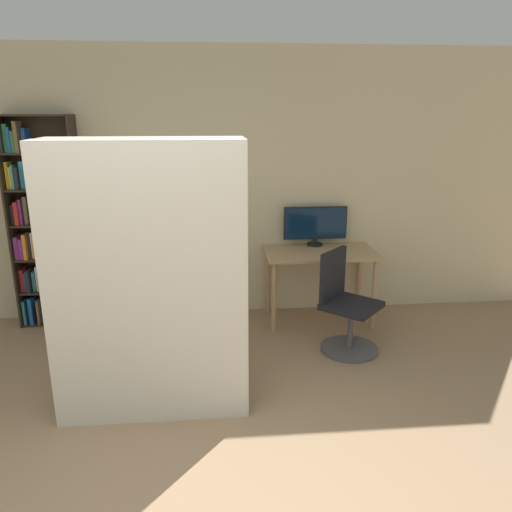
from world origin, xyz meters
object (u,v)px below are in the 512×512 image
object	(u,v)px
bookshelf	(41,229)
mattress_near	(149,288)
office_chair	(346,311)
monitor	(315,224)
mattress_far	(153,275)

from	to	relation	value
bookshelf	mattress_near	size ratio (longest dim) A/B	1.07
office_chair	monitor	bearing A→B (deg)	96.74
office_chair	bookshelf	bearing A→B (deg)	162.59
mattress_near	mattress_far	bearing A→B (deg)	90.00
office_chair	bookshelf	world-z (taller)	bookshelf
monitor	mattress_near	world-z (taller)	mattress_near
monitor	bookshelf	size ratio (longest dim) A/B	0.32
mattress_near	monitor	bearing A→B (deg)	50.15
office_chair	mattress_near	world-z (taller)	mattress_near
office_chair	mattress_far	world-z (taller)	mattress_far
monitor	office_chair	bearing A→B (deg)	-83.26
mattress_near	mattress_far	world-z (taller)	same
mattress_far	bookshelf	bearing A→B (deg)	129.48
mattress_near	mattress_far	xyz separation A→B (m)	(0.00, 0.27, -0.00)
monitor	mattress_far	distance (m)	2.13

